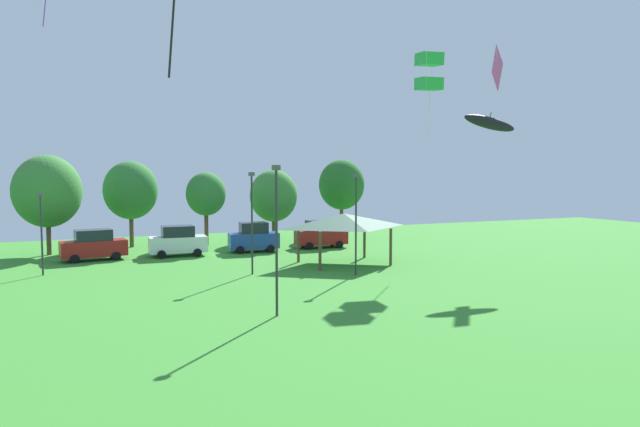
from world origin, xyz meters
The scene contains 17 objects.
kite_flying_2 centered at (16.29, 35.16, 13.87)m, with size 1.88×1.93×6.44m.
kite_flying_4 centered at (20.54, 32.79, 14.06)m, with size 1.58×2.97×3.33m.
kite_flying_5 centered at (17.07, 29.42, 9.72)m, with size 3.66×1.74×1.54m.
parked_car_leftmost centered at (-6.50, 44.86, 1.14)m, with size 4.76×2.33×2.29m.
parked_car_second_from_left centered at (-0.40, 44.54, 1.17)m, with size 4.43×2.26×2.38m.
parked_car_third_from_left centered at (5.71, 44.41, 1.19)m, with size 4.21×2.36×2.43m.
parked_car_rightmost_in_row centered at (11.81, 44.51, 1.17)m, with size 4.51×2.14×2.39m.
park_pavilion centered at (9.78, 35.98, 3.08)m, with size 7.05×5.00×3.60m.
light_post_0 centered at (8.41, 31.51, 3.62)m, with size 0.36×0.20×6.43m.
light_post_1 centered at (-9.73, 39.52, 3.02)m, with size 0.36×0.20×5.26m.
light_post_2 centered at (0.36, 23.83, 3.83)m, with size 0.36×0.20×6.84m.
light_post_3 centered at (2.52, 34.51, 3.67)m, with size 0.36×0.20×6.53m.
treeline_tree_2 centered at (-9.60, 49.37, 5.02)m, with size 5.18×5.18×7.89m.
treeline_tree_3 centered at (-3.13, 51.62, 4.96)m, with size 4.59×4.59×7.50m.
treeline_tree_4 centered at (3.08, 50.02, 4.59)m, with size 3.51×3.51×6.54m.
treeline_tree_5 centered at (9.77, 51.01, 4.30)m, with size 4.50×4.50×6.79m.
treeline_tree_6 centered at (17.23, 51.52, 5.27)m, with size 4.60×4.60×7.82m.
Camera 1 is at (-8.21, -0.24, 6.50)m, focal length 32.00 mm.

